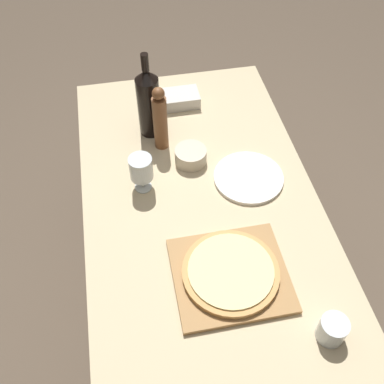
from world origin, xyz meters
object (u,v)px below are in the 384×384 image
Objects in this scene: pizza at (231,272)px; wine_bottle at (149,102)px; wine_glass at (141,169)px; small_bowl at (191,156)px; pepper_mill at (160,120)px.

wine_bottle is at bearing 102.24° from pizza.
wine_glass is 0.22m from small_bowl.
wine_bottle is 2.44× the size of wine_glass.
small_bowl is at bearing 26.15° from wine_glass.
wine_glass is (-0.10, -0.20, -0.03)m from pepper_mill.
pepper_mill is 1.88× the size of wine_glass.
wine_glass reaches higher than pizza.
pepper_mill is (-0.12, 0.61, 0.10)m from pizza.
pizza is at bearing -61.93° from wine_glass.
wine_bottle is 2.97× the size of small_bowl.
pizza is 0.51m from small_bowl.
wine_glass is at bearing 118.07° from pizza.
wine_bottle is (-0.15, 0.70, 0.12)m from pizza.
pizza is 1.10× the size of pepper_mill.
wine_bottle is 1.30× the size of pepper_mill.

